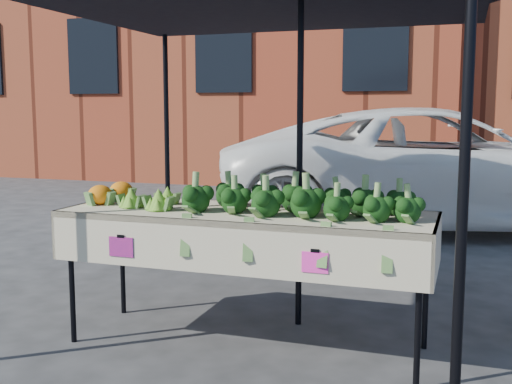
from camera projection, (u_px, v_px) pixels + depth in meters
name	position (u px, v px, depth m)	size (l,w,h in m)	color
ground	(279.00, 345.00, 4.13)	(90.00, 90.00, 0.00)	#272729
table	(246.00, 279.00, 4.07)	(2.41, 0.82, 0.90)	beige
canopy	(256.00, 135.00, 4.54)	(3.16, 3.16, 2.74)	black
broccoli_heap	(301.00, 195.00, 3.91)	(1.52, 0.55, 0.23)	black
romanesco_cluster	(153.00, 193.00, 4.20)	(0.41, 0.45, 0.18)	#74AC34
cauliflower_pair	(111.00, 191.00, 4.39)	(0.21, 0.41, 0.16)	orange
vehicle	(443.00, 8.00, 7.97)	(2.63, 1.58, 5.70)	white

